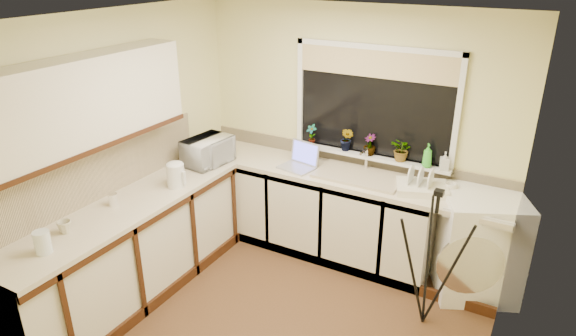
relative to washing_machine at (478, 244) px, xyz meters
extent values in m
plane|color=brown|center=(-1.33, -1.25, -0.47)|extent=(3.20, 3.20, 0.00)
plane|color=white|center=(-1.33, -1.25, 1.98)|extent=(3.20, 3.20, 0.00)
plane|color=beige|center=(-1.33, 0.25, 0.75)|extent=(3.20, 0.00, 3.20)
plane|color=beige|center=(-1.33, -2.75, 0.75)|extent=(3.20, 0.00, 3.20)
plane|color=beige|center=(-2.93, -1.25, 0.75)|extent=(0.00, 3.00, 3.00)
plane|color=beige|center=(0.27, -1.25, 0.75)|extent=(0.00, 3.00, 3.00)
cube|color=silver|center=(-1.66, -0.05, -0.04)|extent=(2.55, 0.60, 0.86)
cube|color=silver|center=(-2.63, -1.55, -0.04)|extent=(0.54, 2.40, 0.86)
cube|color=beige|center=(-1.33, -0.05, 0.41)|extent=(3.20, 0.60, 0.04)
cube|color=beige|center=(-2.63, -1.55, 0.41)|extent=(0.60, 2.40, 0.04)
cube|color=silver|center=(-2.77, -1.70, 1.33)|extent=(0.28, 1.90, 0.70)
cube|color=beige|center=(-2.92, -1.55, 0.65)|extent=(0.02, 2.40, 0.45)
cube|color=beige|center=(-1.33, 0.24, 0.50)|extent=(3.20, 0.02, 0.14)
cube|color=black|center=(-1.13, 0.24, 1.08)|extent=(1.50, 0.02, 1.00)
cube|color=tan|center=(-1.13, 0.21, 1.45)|extent=(1.50, 0.02, 0.25)
cube|color=white|center=(-1.13, 0.18, 0.56)|extent=(1.60, 0.14, 0.03)
cube|color=tan|center=(-1.13, -0.05, 0.44)|extent=(0.82, 0.46, 0.03)
cylinder|color=silver|center=(-1.13, 0.13, 0.55)|extent=(0.03, 0.03, 0.24)
cube|color=white|center=(0.00, 0.00, 0.00)|extent=(0.88, 0.87, 0.95)
cube|color=#AAA9B1|center=(-1.75, -0.16, 0.43)|extent=(0.37, 0.30, 0.02)
cube|color=#5D5FFF|center=(-1.72, -0.03, 0.56)|extent=(0.33, 0.11, 0.23)
cylinder|color=white|center=(-2.50, -1.05, 0.53)|extent=(0.16, 0.16, 0.21)
cube|color=white|center=(-0.53, -0.07, 0.46)|extent=(0.53, 0.46, 0.07)
cylinder|color=white|center=(-2.59, -2.36, 0.51)|extent=(0.12, 0.12, 0.17)
cylinder|color=white|center=(-2.72, -1.60, 0.48)|extent=(0.08, 0.08, 0.11)
imported|color=white|center=(-2.59, -0.47, 0.56)|extent=(0.37, 0.51, 0.27)
imported|color=#999999|center=(-1.74, 0.15, 0.68)|extent=(0.13, 0.10, 0.22)
imported|color=#999999|center=(-1.36, 0.17, 0.70)|extent=(0.16, 0.14, 0.24)
imported|color=#999999|center=(-1.12, 0.17, 0.68)|extent=(0.16, 0.16, 0.21)
imported|color=#999999|center=(-0.80, 0.17, 0.69)|extent=(0.26, 0.24, 0.23)
imported|color=green|center=(-0.56, 0.14, 0.69)|extent=(0.11, 0.11, 0.22)
imported|color=#999999|center=(-0.41, 0.16, 0.66)|extent=(0.10, 0.10, 0.17)
imported|color=white|center=(-0.30, 0.03, 0.47)|extent=(0.14, 0.14, 0.09)
imported|color=beige|center=(-2.69, -2.10, 0.47)|extent=(0.13, 0.13, 0.10)
camera|label=1|loc=(0.39, -4.18, 2.37)|focal=31.42mm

